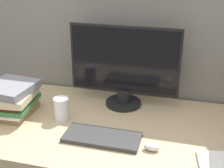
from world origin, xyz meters
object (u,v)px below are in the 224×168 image
monitor (124,68)px  book_stack (12,98)px  mouse (152,147)px  coffee_cup (61,109)px  keyboard (102,137)px

monitor → book_stack: bearing=-154.9°
monitor → mouse: 0.50m
mouse → coffee_cup: bearing=162.8°
keyboard → mouse: size_ratio=4.99×
coffee_cup → book_stack: (-0.28, -0.01, 0.03)m
keyboard → coffee_cup: bearing=153.9°
mouse → book_stack: 0.79m
monitor → book_stack: size_ratio=2.10×
coffee_cup → book_stack: book_stack is taller
keyboard → coffee_cup: coffee_cup is taller
keyboard → book_stack: bearing=167.6°
book_stack → coffee_cup: bearing=1.7°
keyboard → coffee_cup: (-0.26, 0.13, 0.05)m
monitor → mouse: (0.22, -0.40, -0.21)m
monitor → book_stack: monitor is taller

